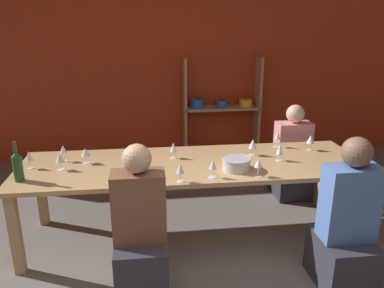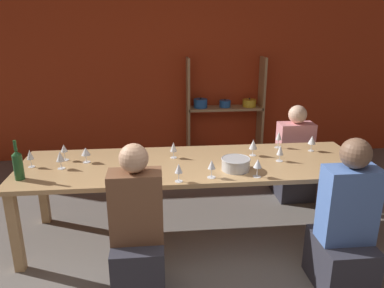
{
  "view_description": "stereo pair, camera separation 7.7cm",
  "coord_description": "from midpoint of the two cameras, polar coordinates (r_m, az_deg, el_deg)",
  "views": [
    {
      "loc": [
        -0.31,
        -1.77,
        2.01
      ],
      "look_at": [
        0.1,
        1.56,
        0.91
      ],
      "focal_mm": 35.0,
      "sensor_mm": 36.0,
      "label": 1
    },
    {
      "loc": [
        -0.23,
        -1.78,
        2.01
      ],
      "look_at": [
        0.1,
        1.56,
        0.91
      ],
      "focal_mm": 35.0,
      "sensor_mm": 36.0,
      "label": 2
    }
  ],
  "objects": [
    {
      "name": "wine_glass_white_b",
      "position": [
        3.58,
        -2.22,
        -0.53
      ],
      "size": [
        0.07,
        0.07,
        0.16
      ],
      "color": "white",
      "rests_on": "dining_table"
    },
    {
      "name": "wall_back_red",
      "position": [
        5.65,
        -2.92,
        11.36
      ],
      "size": [
        8.8,
        0.06,
        2.7
      ],
      "color": "#B23819",
      "rests_on": "ground_plane"
    },
    {
      "name": "wine_glass_red_b",
      "position": [
        3.04,
        -1.32,
        -3.84
      ],
      "size": [
        0.06,
        0.06,
        0.16
      ],
      "color": "white",
      "rests_on": "dining_table"
    },
    {
      "name": "person_near_a",
      "position": [
        2.88,
        -7.44,
        -14.78
      ],
      "size": [
        0.38,
        0.47,
        1.23
      ],
      "color": "#2D2D38",
      "rests_on": "ground_plane"
    },
    {
      "name": "wine_glass_white_d",
      "position": [
        3.59,
        -15.3,
        -1.16
      ],
      "size": [
        0.08,
        0.08,
        0.15
      ],
      "color": "white",
      "rests_on": "dining_table"
    },
    {
      "name": "wine_glass_white_a",
      "position": [
        3.49,
        -18.86,
        -1.88
      ],
      "size": [
        0.07,
        0.07,
        0.16
      ],
      "color": "white",
      "rests_on": "dining_table"
    },
    {
      "name": "wine_glass_empty_b",
      "position": [
        3.96,
        18.35,
        0.56
      ],
      "size": [
        0.08,
        0.08,
        0.16
      ],
      "color": "white",
      "rests_on": "dining_table"
    },
    {
      "name": "mixing_bowl",
      "position": [
        3.32,
        7.34,
        -2.99
      ],
      "size": [
        0.26,
        0.26,
        0.11
      ],
      "color": "#B7BABC",
      "rests_on": "dining_table"
    },
    {
      "name": "shelf_unit",
      "position": [
        5.69,
        5.06,
        3.41
      ],
      "size": [
        1.14,
        0.3,
        1.53
      ],
      "color": "tan",
      "rests_on": "ground_plane"
    },
    {
      "name": "person_far_a",
      "position": [
        4.64,
        15.64,
        -2.88
      ],
      "size": [
        0.4,
        0.51,
        1.11
      ],
      "rotation": [
        0.0,
        0.0,
        3.14
      ],
      "color": "#2D2D38",
      "rests_on": "ground_plane"
    },
    {
      "name": "wine_glass_red_e",
      "position": [
        3.59,
        13.89,
        -0.99
      ],
      "size": [
        0.07,
        0.07,
        0.16
      ],
      "color": "white",
      "rests_on": "dining_table"
    },
    {
      "name": "wine_glass_white_c",
      "position": [
        3.19,
        10.66,
        -3.04
      ],
      "size": [
        0.07,
        0.07,
        0.16
      ],
      "color": "white",
      "rests_on": "dining_table"
    },
    {
      "name": "person_near_b",
      "position": [
        3.19,
        22.82,
        -12.62
      ],
      "size": [
        0.4,
        0.5,
        1.23
      ],
      "color": "#2D2D38",
      "rests_on": "ground_plane"
    },
    {
      "name": "wine_glass_red_d",
      "position": [
        3.97,
        13.62,
        1.11
      ],
      "size": [
        0.07,
        0.07,
        0.17
      ],
      "color": "white",
      "rests_on": "dining_table"
    },
    {
      "name": "wine_glass_white_e",
      "position": [
        3.63,
        -22.9,
        -1.58
      ],
      "size": [
        0.06,
        0.06,
        0.16
      ],
      "color": "white",
      "rests_on": "dining_table"
    },
    {
      "name": "wine_bottle_green",
      "position": [
        3.38,
        -24.4,
        -2.86
      ],
      "size": [
        0.08,
        0.08,
        0.34
      ],
      "color": "#1E4C23",
      "rests_on": "dining_table"
    },
    {
      "name": "dining_table",
      "position": [
        3.51,
        0.79,
        -3.92
      ],
      "size": [
        3.19,
        0.97,
        0.76
      ],
      "color": "tan",
      "rests_on": "ground_plane"
    },
    {
      "name": "wine_glass_red_a",
      "position": [
        3.12,
        3.72,
        -3.27
      ],
      "size": [
        0.07,
        0.07,
        0.16
      ],
      "color": "white",
      "rests_on": "dining_table"
    },
    {
      "name": "wine_glass_red_c",
      "position": [
        3.7,
        -18.36,
        -0.72
      ],
      "size": [
        0.07,
        0.07,
        0.16
      ],
      "color": "white",
      "rests_on": "dining_table"
    },
    {
      "name": "wine_glass_empty_a",
      "position": [
        3.69,
        9.91,
        -0.08
      ],
      "size": [
        0.08,
        0.08,
        0.16
      ],
      "color": "white",
      "rests_on": "dining_table"
    }
  ]
}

